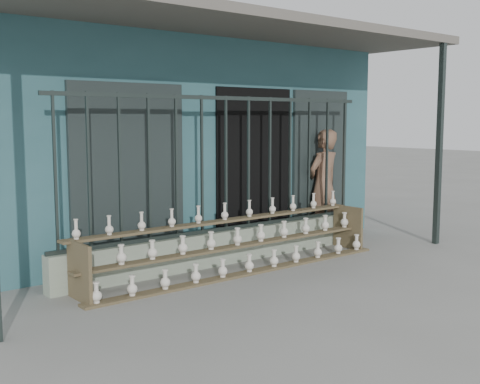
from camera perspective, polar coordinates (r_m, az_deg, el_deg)
ground at (r=7.28m, az=5.00°, el=-8.58°), size 60.00×60.00×0.00m
workshop_building at (r=10.49m, az=-11.16°, el=5.02°), size 7.40×6.60×3.21m
parapet_wall at (r=8.19m, az=-1.32°, el=-5.19°), size 5.00×0.20×0.45m
security_fence at (r=8.03m, az=-1.35°, el=2.67°), size 5.00×0.04×1.80m
shelf_rack at (r=7.76m, az=-0.24°, el=-4.86°), size 4.50×0.68×0.85m
elderly_woman at (r=9.75m, az=7.91°, el=0.66°), size 0.70×0.51×1.78m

